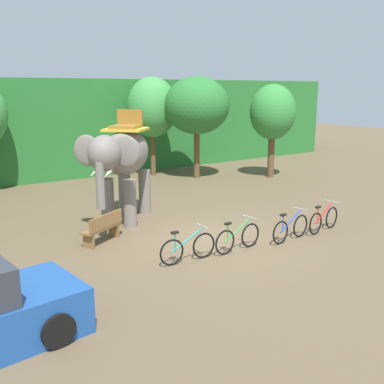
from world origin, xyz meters
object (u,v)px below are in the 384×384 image
(bike_teal, at_px, (188,248))
(wooden_bench, at_px, (103,227))
(bike_red, at_px, (324,220))
(tree_right, at_px, (152,108))
(elephant, at_px, (123,158))
(tree_center_left, at_px, (273,113))
(bike_green, at_px, (238,238))
(tree_center_right, at_px, (197,106))
(bike_blue, at_px, (291,228))

(bike_teal, bearing_deg, wooden_bench, 114.06)
(bike_teal, relative_size, bike_red, 1.01)
(tree_right, distance_m, elephant, 8.72)
(tree_center_left, xyz_separation_m, wooden_bench, (-11.37, -4.63, -2.82))
(bike_red, bearing_deg, tree_center_left, 56.27)
(bike_teal, distance_m, wooden_bench, 2.95)
(tree_right, relative_size, bike_green, 2.97)
(bike_green, bearing_deg, bike_red, -3.09)
(tree_center_right, bearing_deg, elephant, -142.90)
(bike_red, bearing_deg, elephant, 135.53)
(tree_right, height_order, elephant, tree_right)
(tree_center_left, distance_m, bike_red, 9.62)
(elephant, bearing_deg, tree_center_right, 37.10)
(tree_right, bearing_deg, bike_blue, -99.59)
(tree_center_right, relative_size, tree_center_left, 1.08)
(tree_right, relative_size, tree_center_right, 1.00)
(elephant, bearing_deg, tree_center_left, 16.76)
(elephant, xyz_separation_m, bike_red, (4.75, -4.66, -1.82))
(tree_right, distance_m, bike_blue, 12.19)
(tree_right, height_order, bike_teal, tree_right)
(elephant, relative_size, bike_red, 2.23)
(tree_center_right, height_order, tree_center_left, tree_center_right)
(tree_center_right, height_order, bike_green, tree_center_right)
(tree_center_right, distance_m, bike_red, 10.36)
(elephant, height_order, bike_red, elephant)
(tree_center_right, height_order, bike_teal, tree_center_right)
(elephant, relative_size, bike_teal, 2.21)
(tree_right, height_order, tree_center_left, tree_right)
(tree_center_right, distance_m, wooden_bench, 10.98)
(elephant, height_order, bike_teal, elephant)
(bike_blue, xyz_separation_m, wooden_bench, (-4.72, 3.03, 0.09))
(tree_center_right, distance_m, bike_teal, 12.09)
(bike_blue, bearing_deg, elephant, 124.20)
(bike_teal, bearing_deg, tree_center_left, 35.79)
(tree_center_left, distance_m, bike_blue, 10.55)
(tree_center_right, height_order, wooden_bench, tree_center_right)
(tree_right, xyz_separation_m, bike_blue, (-1.96, -11.61, -3.14))
(bike_blue, bearing_deg, wooden_bench, 147.30)
(bike_red, bearing_deg, tree_right, 88.00)
(elephant, bearing_deg, wooden_bench, -132.44)
(bike_teal, relative_size, bike_blue, 1.00)
(bike_green, height_order, wooden_bench, bike_green)
(bike_red, bearing_deg, wooden_bench, 154.50)
(bike_green, bearing_deg, bike_teal, 176.04)
(tree_center_left, bearing_deg, bike_red, -123.73)
(bike_teal, distance_m, bike_blue, 3.53)
(tree_center_left, bearing_deg, tree_right, 139.90)
(elephant, relative_size, bike_green, 2.21)
(bike_green, relative_size, wooden_bench, 1.13)
(tree_center_left, xyz_separation_m, bike_teal, (-10.16, -7.33, -2.91))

